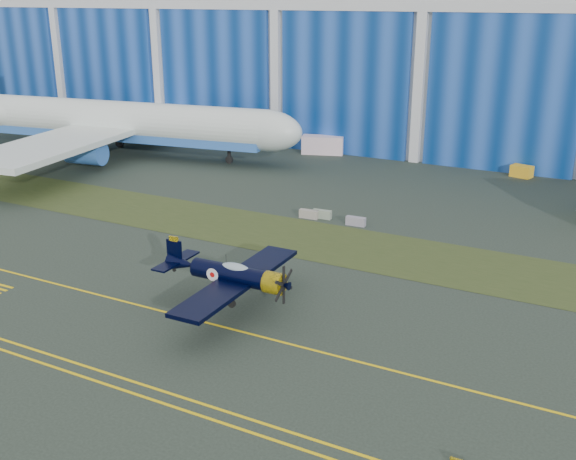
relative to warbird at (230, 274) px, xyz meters
The scene contains 14 objects.
ground 4.57m from the warbird, 135.91° to the left, with size 260.00×260.00×0.00m, color #2D392F.
grass_median 16.90m from the warbird, 98.76° to the left, with size 260.00×10.00×0.02m, color #475128.
hangar 75.26m from the warbird, 91.96° to the left, with size 220.00×45.70×30.00m.
taxiway_centreline 4.61m from the warbird, 134.90° to the right, with size 200.00×0.20×0.02m, color yellow.
edge_line_near 12.64m from the warbird, 101.89° to the right, with size 80.00×0.20×0.02m, color yellow.
edge_line_far 11.70m from the warbird, 102.93° to the right, with size 80.00×0.20×0.02m, color yellow.
warbird is the anchor object (origin of this frame).
jetliner 56.23m from the warbird, 139.21° to the left, with size 70.17×62.13×21.96m.
shipping_container 52.94m from the warbird, 107.62° to the left, with size 6.03×2.41×2.61m, color white.
tug 51.59m from the warbird, 76.31° to the left, with size 2.57×1.61×1.50m, color yellow.
cart 85.37m from the warbird, 145.81° to the left, with size 2.24×1.34×1.34m, color #F7D5D7.
barrier_a 22.79m from the warbird, 101.42° to the left, with size 2.00×0.60×0.90m, color #9D958A.
barrier_b 23.16m from the warbird, 98.12° to the left, with size 2.00×0.60×0.90m, color gray.
barrier_c 22.45m from the warbird, 88.08° to the left, with size 2.00×0.60×0.90m, color gray.
Camera 1 is at (27.20, -40.39, 22.04)m, focal length 42.00 mm.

